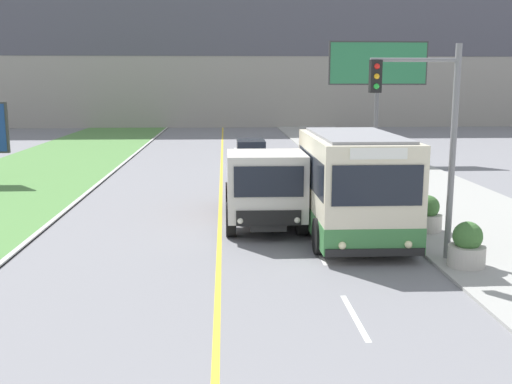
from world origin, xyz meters
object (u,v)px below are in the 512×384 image
at_px(dump_truck, 264,188).
at_px(planter_round_third, 395,194).
at_px(city_bus, 354,187).
at_px(planter_round_near, 467,247).
at_px(planter_round_second, 427,215).
at_px(car_distant, 251,154).
at_px(traffic_light_mast, 428,125).
at_px(billboard_large, 378,68).

distance_m(dump_truck, planter_round_third, 5.64).
xyz_separation_m(city_bus, dump_truck, (-2.53, 1.66, -0.32)).
height_order(planter_round_near, planter_round_second, planter_round_near).
bearing_deg(car_distant, planter_round_second, -72.49).
bearing_deg(traffic_light_mast, planter_round_near, -39.62).
height_order(dump_truck, planter_round_second, dump_truck).
bearing_deg(dump_truck, planter_round_second, -12.14).
bearing_deg(dump_truck, city_bus, -33.33).
xyz_separation_m(dump_truck, traffic_light_mast, (3.88, -3.92, 2.28)).
bearing_deg(planter_round_second, planter_round_third, 89.69).
height_order(city_bus, traffic_light_mast, traffic_light_mast).
bearing_deg(planter_round_near, planter_round_third, 88.13).
bearing_deg(city_bus, traffic_light_mast, -59.23).
relative_size(city_bus, car_distant, 1.28).
bearing_deg(car_distant, traffic_light_mast, -78.46).
bearing_deg(planter_round_third, planter_round_near, -91.87).
distance_m(city_bus, billboard_large, 18.78).
bearing_deg(planter_round_third, car_distant, 112.53).
bearing_deg(planter_round_second, car_distant, 107.51).
relative_size(dump_truck, planter_round_near, 5.62).
xyz_separation_m(dump_truck, car_distant, (0.19, 14.12, -0.58)).
bearing_deg(dump_truck, planter_round_near, -44.36).
distance_m(city_bus, planter_round_near, 3.87).
bearing_deg(car_distant, planter_round_near, -76.31).
xyz_separation_m(city_bus, billboard_large, (5.09, 17.68, 3.80)).
relative_size(city_bus, traffic_light_mast, 0.99).
bearing_deg(dump_truck, traffic_light_mast, -45.36).
relative_size(traffic_light_mast, planter_round_near, 4.88).
bearing_deg(traffic_light_mast, planter_round_third, 80.09).
bearing_deg(planter_round_second, billboard_large, 81.21).
relative_size(city_bus, billboard_large, 0.80).
bearing_deg(billboard_large, planter_round_near, -97.87).
bearing_deg(dump_truck, planter_round_third, 26.73).
distance_m(car_distant, traffic_light_mast, 18.64).
height_order(traffic_light_mast, planter_round_near, traffic_light_mast).
bearing_deg(planter_round_near, dump_truck, 135.64).
height_order(car_distant, planter_round_third, car_distant).
distance_m(planter_round_second, planter_round_third, 3.59).
bearing_deg(city_bus, car_distant, 98.43).
bearing_deg(city_bus, dump_truck, 146.67).
relative_size(dump_truck, billboard_large, 0.93).
bearing_deg(billboard_large, car_distant, -165.69).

